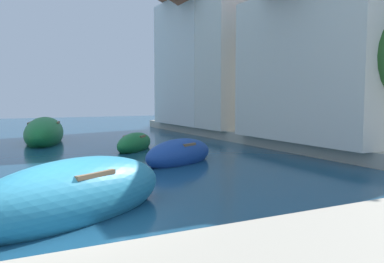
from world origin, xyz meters
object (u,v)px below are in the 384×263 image
(moored_boat_2, at_px, (75,196))
(waterfront_building_far, at_px, (218,54))
(moored_boat_3, at_px, (135,143))
(moored_boat_5, at_px, (179,154))
(waterfront_building_main, at_px, (352,51))
(moored_boat_6, at_px, (44,133))
(waterfront_building_annex, at_px, (239,55))

(moored_boat_2, relative_size, waterfront_building_far, 0.50)
(moored_boat_3, relative_size, waterfront_building_far, 0.34)
(moored_boat_3, relative_size, moored_boat_5, 0.94)
(moored_boat_3, bearing_deg, waterfront_building_main, -78.80)
(moored_boat_6, height_order, waterfront_building_annex, waterfront_building_annex)
(moored_boat_6, distance_m, waterfront_building_far, 12.54)
(moored_boat_5, height_order, waterfront_building_far, waterfront_building_far)
(moored_boat_2, xyz_separation_m, waterfront_building_far, (12.25, 15.89, 4.73))
(moored_boat_3, distance_m, waterfront_building_annex, 10.47)
(waterfront_building_far, bearing_deg, moored_boat_6, -168.04)
(moored_boat_3, height_order, waterfront_building_annex, waterfront_building_annex)
(waterfront_building_far, bearing_deg, moored_boat_3, -138.92)
(waterfront_building_main, xyz_separation_m, waterfront_building_annex, (0.00, 8.59, 0.65))
(moored_boat_2, relative_size, waterfront_building_annex, 0.53)
(waterfront_building_main, height_order, waterfront_building_far, waterfront_building_far)
(moored_boat_2, height_order, waterfront_building_main, waterfront_building_main)
(moored_boat_3, bearing_deg, moored_boat_6, 70.39)
(moored_boat_6, bearing_deg, moored_boat_2, 7.90)
(moored_boat_3, height_order, moored_boat_6, moored_boat_6)
(waterfront_building_annex, xyz_separation_m, waterfront_building_far, (0.00, 2.63, 0.32))
(moored_boat_6, bearing_deg, waterfront_building_annex, 100.49)
(waterfront_building_main, distance_m, waterfront_building_annex, 8.62)
(moored_boat_6, relative_size, waterfront_building_main, 0.80)
(moored_boat_2, bearing_deg, moored_boat_5, 18.69)
(waterfront_building_main, bearing_deg, moored_boat_3, 153.98)
(moored_boat_5, bearing_deg, waterfront_building_annex, -160.67)
(moored_boat_2, xyz_separation_m, moored_boat_5, (4.27, 4.68, -0.09))
(moored_boat_5, bearing_deg, waterfront_building_main, 152.15)
(moored_boat_2, xyz_separation_m, moored_boat_6, (0.87, 13.48, 0.06))
(moored_boat_6, height_order, waterfront_building_main, waterfront_building_main)
(moored_boat_3, bearing_deg, waterfront_building_far, -11.70)
(moored_boat_6, xyz_separation_m, waterfront_building_main, (11.38, -8.81, 3.71))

